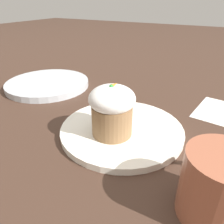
# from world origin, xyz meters

# --- Properties ---
(ground_plane) EXTENTS (4.00, 4.00, 0.00)m
(ground_plane) POSITION_xyz_m (0.00, 0.00, 0.00)
(ground_plane) COLOR #3D281E
(dessert_plate) EXTENTS (0.24, 0.24, 0.01)m
(dessert_plate) POSITION_xyz_m (0.00, 0.00, 0.01)
(dessert_plate) COLOR white
(dessert_plate) RESTS_ON ground_plane
(carrot_cake) EXTENTS (0.08, 0.08, 0.10)m
(carrot_cake) POSITION_xyz_m (-0.03, 0.01, 0.06)
(carrot_cake) COLOR olive
(carrot_cake) RESTS_ON dessert_plate
(spoon) EXTENTS (0.11, 0.04, 0.01)m
(spoon) POSITION_xyz_m (0.02, 0.01, 0.02)
(spoon) COLOR silver
(spoon) RESTS_ON dessert_plate
(coffee_cup) EXTENTS (0.13, 0.09, 0.09)m
(coffee_cup) POSITION_xyz_m (-0.11, -0.18, 0.04)
(coffee_cup) COLOR #9E563D
(coffee_cup) RESTS_ON ground_plane
(side_plate) EXTENTS (0.24, 0.24, 0.02)m
(side_plate) POSITION_xyz_m (0.12, 0.31, 0.01)
(side_plate) COLOR #B2B7BC
(side_plate) RESTS_ON ground_plane
(paper_napkin) EXTENTS (0.15, 0.13, 0.00)m
(paper_napkin) POSITION_xyz_m (0.19, -0.17, 0.00)
(paper_napkin) COLOR white
(paper_napkin) RESTS_ON ground_plane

